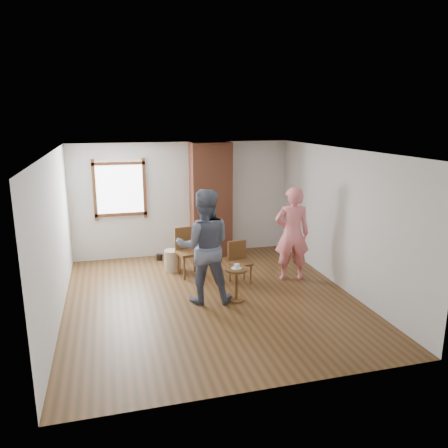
# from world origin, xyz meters

# --- Properties ---
(ground) EXTENTS (5.50, 5.50, 0.00)m
(ground) POSITION_xyz_m (0.00, 0.00, 0.00)
(ground) COLOR brown
(ground) RESTS_ON ground
(room_shell) EXTENTS (5.04, 5.52, 2.62)m
(room_shell) POSITION_xyz_m (-0.06, 0.61, 1.81)
(room_shell) COLOR silver
(room_shell) RESTS_ON ground
(brick_chimney) EXTENTS (0.90, 0.50, 2.60)m
(brick_chimney) POSITION_xyz_m (0.60, 2.50, 1.30)
(brick_chimney) COLOR #965035
(brick_chimney) RESTS_ON ground
(stoneware_crock) EXTENTS (0.42, 0.42, 0.44)m
(stoneware_crock) POSITION_xyz_m (-0.44, 1.65, 0.22)
(stoneware_crock) COLOR tan
(stoneware_crock) RESTS_ON ground
(dark_pot) EXTENTS (0.14, 0.14, 0.14)m
(dark_pot) POSITION_xyz_m (-0.63, 2.40, 0.07)
(dark_pot) COLOR black
(dark_pot) RESTS_ON ground
(dining_chair_left) EXTENTS (0.53, 0.53, 0.98)m
(dining_chair_left) POSITION_xyz_m (-0.16, 1.32, 0.55)
(dining_chair_left) COLOR brown
(dining_chair_left) RESTS_ON ground
(dining_chair_right) EXTENTS (0.42, 0.42, 0.81)m
(dining_chair_right) POSITION_xyz_m (0.72, 0.66, 0.45)
(dining_chair_right) COLOR brown
(dining_chair_right) RESTS_ON ground
(side_table) EXTENTS (0.40, 0.40, 0.60)m
(side_table) POSITION_xyz_m (0.41, -0.19, 0.40)
(side_table) COLOR brown
(side_table) RESTS_ON ground
(cake_plate) EXTENTS (0.18, 0.18, 0.01)m
(cake_plate) POSITION_xyz_m (0.41, -0.19, 0.60)
(cake_plate) COLOR white
(cake_plate) RESTS_ON side_table
(cake_slice) EXTENTS (0.08, 0.07, 0.06)m
(cake_slice) POSITION_xyz_m (0.42, -0.19, 0.64)
(cake_slice) COLOR white
(cake_slice) RESTS_ON cake_plate
(man) EXTENTS (1.08, 0.91, 1.98)m
(man) POSITION_xyz_m (-0.12, -0.05, 0.99)
(man) COLOR #131A34
(man) RESTS_ON ground
(person_pink) EXTENTS (0.76, 0.59, 1.86)m
(person_pink) POSITION_xyz_m (1.76, 0.54, 0.93)
(person_pink) COLOR #F87C81
(person_pink) RESTS_ON ground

